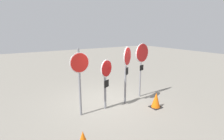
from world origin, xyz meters
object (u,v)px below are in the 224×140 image
traffic_cone_0 (156,100)px  traffic_cone_1 (83,140)px  stop_sign_1 (106,76)px  stop_sign_2 (127,65)px  stop_sign_0 (80,72)px  stop_sign_3 (142,58)px

traffic_cone_0 → traffic_cone_1: size_ratio=1.23×
traffic_cone_1 → stop_sign_1: bearing=45.5°
stop_sign_1 → stop_sign_2: stop_sign_2 is taller
stop_sign_0 → stop_sign_2: size_ratio=1.02×
traffic_cone_0 → traffic_cone_1: (-3.43, -0.78, -0.06)m
stop_sign_0 → traffic_cone_0: size_ratio=3.93×
stop_sign_0 → traffic_cone_0: bearing=-22.8°
stop_sign_3 → stop_sign_2: bearing=-175.8°
stop_sign_0 → stop_sign_3: 3.03m
stop_sign_1 → traffic_cone_0: bearing=-53.0°
stop_sign_2 → stop_sign_3: (1.03, 0.28, 0.12)m
stop_sign_0 → traffic_cone_1: size_ratio=4.83×
stop_sign_0 → stop_sign_3: bearing=0.9°
stop_sign_1 → traffic_cone_1: stop_sign_1 is taller
stop_sign_3 → traffic_cone_1: 4.45m
stop_sign_3 → stop_sign_1: bearing=176.7°
stop_sign_2 → stop_sign_1: bearing=145.8°
stop_sign_3 → traffic_cone_0: (-0.24, -1.20, -1.48)m
stop_sign_1 → stop_sign_3: bearing=-17.2°
stop_sign_0 → stop_sign_1: stop_sign_0 is taller
traffic_cone_1 → stop_sign_0: bearing=69.2°
stop_sign_1 → traffic_cone_0: stop_sign_1 is taller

